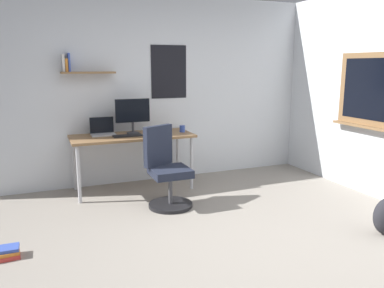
{
  "coord_description": "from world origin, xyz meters",
  "views": [
    {
      "loc": [
        -1.5,
        -2.88,
        1.64
      ],
      "look_at": [
        -0.04,
        0.71,
        0.85
      ],
      "focal_mm": 36.11,
      "sensor_mm": 36.0,
      "label": 1
    }
  ],
  "objects": [
    {
      "name": "monitor_primary",
      "position": [
        -0.31,
        2.15,
        1.01
      ],
      "size": [
        0.46,
        0.17,
        0.46
      ],
      "color": "#38383D",
      "rests_on": "desk"
    },
    {
      "name": "office_chair",
      "position": [
        -0.13,
        1.29,
        0.41
      ],
      "size": [
        0.54,
        0.56,
        0.95
      ],
      "color": "black",
      "rests_on": "ground"
    },
    {
      "name": "coffee_mug",
      "position": [
        0.34,
        2.01,
        0.79
      ],
      "size": [
        0.08,
        0.08,
        0.09
      ],
      "primitive_type": "cylinder",
      "color": "#334CA5",
      "rests_on": "desk"
    },
    {
      "name": "desk",
      "position": [
        -0.35,
        2.04,
        0.68
      ],
      "size": [
        1.58,
        0.66,
        0.74
      ],
      "color": "olive",
      "rests_on": "ground"
    },
    {
      "name": "wall_back",
      "position": [
        -0.0,
        2.45,
        1.3
      ],
      "size": [
        5.0,
        0.3,
        2.6
      ],
      "color": "silver",
      "rests_on": "ground"
    },
    {
      "name": "ground_plane",
      "position": [
        0.0,
        0.0,
        0.0
      ],
      "size": [
        5.2,
        5.2,
        0.0
      ],
      "primitive_type": "plane",
      "color": "gray",
      "rests_on": "ground"
    },
    {
      "name": "book_stack_on_floor",
      "position": [
        -1.83,
        0.59,
        0.05
      ],
      "size": [
        0.22,
        0.18,
        0.09
      ],
      "color": "#C63833",
      "rests_on": "ground"
    },
    {
      "name": "keyboard",
      "position": [
        -0.43,
        1.96,
        0.75
      ],
      "size": [
        0.37,
        0.13,
        0.02
      ],
      "primitive_type": "cube",
      "color": "black",
      "rests_on": "desk"
    },
    {
      "name": "computer_mouse",
      "position": [
        -0.15,
        1.96,
        0.76
      ],
      "size": [
        0.1,
        0.06,
        0.03
      ],
      "primitive_type": "ellipsoid",
      "color": "#262628",
      "rests_on": "desk"
    },
    {
      "name": "laptop",
      "position": [
        -0.71,
        2.19,
        0.8
      ],
      "size": [
        0.31,
        0.21,
        0.23
      ],
      "color": "#ADAFB5",
      "rests_on": "desk"
    }
  ]
}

